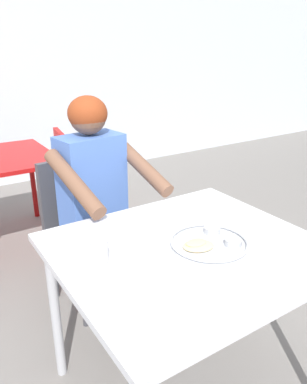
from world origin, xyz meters
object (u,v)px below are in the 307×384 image
(thali_tray, at_px, (210,242))
(diner_foreground, at_px, (101,194))
(chair_foreground, at_px, (84,220))
(drinking_cup, at_px, (99,250))
(chair_red_right, at_px, (78,171))
(table_foreground, at_px, (188,263))

(thali_tray, height_order, diner_foreground, diner_foreground)
(chair_foreground, bearing_deg, drinking_cup, -108.33)
(drinking_cup, relative_size, chair_red_right, 0.10)
(table_foreground, bearing_deg, thali_tray, -22.35)
(thali_tray, bearing_deg, diner_foreground, 99.78)
(drinking_cup, distance_m, diner_foreground, 0.68)
(drinking_cup, bearing_deg, chair_red_right, 70.71)
(table_foreground, relative_size, drinking_cup, 11.60)
(thali_tray, bearing_deg, drinking_cup, 163.92)
(thali_tray, xyz_separation_m, diner_foreground, (-0.13, 0.73, -0.01))
(table_foreground, bearing_deg, chair_foreground, 94.36)
(table_foreground, distance_m, chair_foreground, 0.94)
(drinking_cup, xyz_separation_m, chair_foreground, (0.28, 0.83, -0.28))
(thali_tray, bearing_deg, table_foreground, 157.65)
(thali_tray, height_order, drinking_cup, drinking_cup)
(diner_foreground, bearing_deg, drinking_cup, -116.12)
(table_foreground, xyz_separation_m, drinking_cup, (-0.35, 0.09, 0.13))
(chair_foreground, relative_size, diner_foreground, 0.70)
(table_foreground, relative_size, diner_foreground, 0.80)
(drinking_cup, height_order, diner_foreground, diner_foreground)
(chair_red_right, bearing_deg, diner_foreground, -105.50)
(table_foreground, xyz_separation_m, diner_foreground, (-0.05, 0.70, 0.08))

